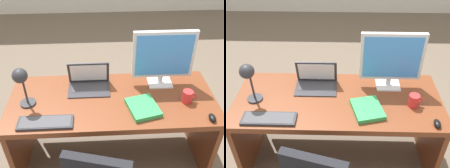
# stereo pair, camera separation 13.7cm
# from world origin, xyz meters

# --- Properties ---
(ground) EXTENTS (12.00, 12.00, 0.00)m
(ground) POSITION_xyz_m (0.00, 1.50, 0.00)
(ground) COLOR #6B5B4C
(desk) EXTENTS (1.65, 0.69, 0.73)m
(desk) POSITION_xyz_m (0.00, 0.04, 0.54)
(desk) COLOR brown
(desk) RESTS_ON ground
(monitor) EXTENTS (0.50, 0.16, 0.49)m
(monitor) POSITION_xyz_m (0.42, 0.18, 1.00)
(monitor) COLOR silver
(monitor) RESTS_ON desk
(laptop) EXTENTS (0.34, 0.23, 0.22)m
(laptop) POSITION_xyz_m (-0.19, 0.18, 0.80)
(laptop) COLOR #2D2D33
(laptop) RESTS_ON desk
(keyboard) EXTENTS (0.39, 0.13, 0.02)m
(keyboard) POSITION_xyz_m (-0.49, -0.25, 0.74)
(keyboard) COLOR #2D2D33
(keyboard) RESTS_ON desk
(mouse) EXTENTS (0.05, 0.09, 0.04)m
(mouse) POSITION_xyz_m (0.71, -0.28, 0.75)
(mouse) COLOR black
(mouse) RESTS_ON desk
(desk_lamp) EXTENTS (0.12, 0.14, 0.34)m
(desk_lamp) POSITION_xyz_m (-0.66, -0.05, 0.97)
(desk_lamp) COLOR #2D2D33
(desk_lamp) RESTS_ON desk
(book) EXTENTS (0.27, 0.30, 0.04)m
(book) POSITION_xyz_m (0.23, -0.14, 0.75)
(book) COLOR green
(book) RESTS_ON desk
(coffee_mug) EXTENTS (0.11, 0.08, 0.10)m
(coffee_mug) POSITION_xyz_m (0.58, -0.07, 0.78)
(coffee_mug) COLOR red
(coffee_mug) RESTS_ON desk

